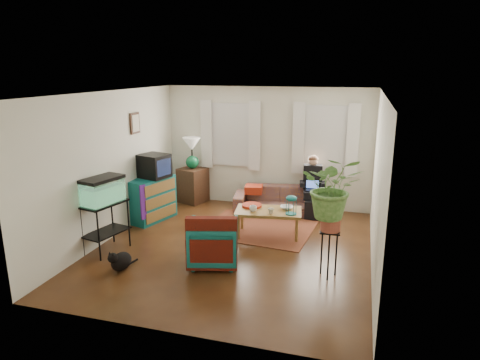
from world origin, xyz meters
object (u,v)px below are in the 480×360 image
(sofa, at_px, (279,196))
(coffee_table, at_px, (268,223))
(dresser, at_px, (152,199))
(armchair, at_px, (213,240))
(aquarium_stand, at_px, (106,227))
(side_table, at_px, (193,185))
(plant_stand, at_px, (329,254))

(sofa, relative_size, coffee_table, 1.60)
(sofa, xyz_separation_m, dresser, (-2.38, -1.14, 0.07))
(armchair, relative_size, coffee_table, 0.65)
(aquarium_stand, relative_size, coffee_table, 0.71)
(dresser, height_order, aquarium_stand, dresser)
(side_table, xyz_separation_m, coffee_table, (2.09, -1.54, -0.15))
(side_table, distance_m, dresser, 1.39)
(side_table, relative_size, armchair, 1.03)
(armchair, distance_m, coffee_table, 1.48)
(plant_stand, bearing_deg, sofa, 115.19)
(aquarium_stand, height_order, coffee_table, aquarium_stand)
(dresser, xyz_separation_m, aquarium_stand, (-0.01, -1.60, -0.01))
(armchair, distance_m, plant_stand, 1.76)
(sofa, bearing_deg, armchair, -109.64)
(plant_stand, bearing_deg, aquarium_stand, -178.44)
(coffee_table, height_order, plant_stand, plant_stand)
(side_table, distance_m, coffee_table, 2.60)
(coffee_table, bearing_deg, sofa, 84.37)
(sofa, height_order, armchair, armchair)
(armchair, bearing_deg, dresser, -54.59)
(armchair, bearing_deg, plant_stand, 166.42)
(sofa, bearing_deg, plant_stand, -73.43)
(aquarium_stand, bearing_deg, plant_stand, 14.73)
(dresser, height_order, armchair, dresser)
(sofa, relative_size, dresser, 1.95)
(sofa, relative_size, side_table, 2.41)
(aquarium_stand, bearing_deg, dresser, 102.81)
(dresser, xyz_separation_m, coffee_table, (2.43, -0.19, -0.19))
(armchair, bearing_deg, sofa, -115.88)
(side_table, bearing_deg, armchair, -62.32)
(side_table, height_order, plant_stand, side_table)
(side_table, xyz_separation_m, plant_stand, (3.28, -2.85, -0.03))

